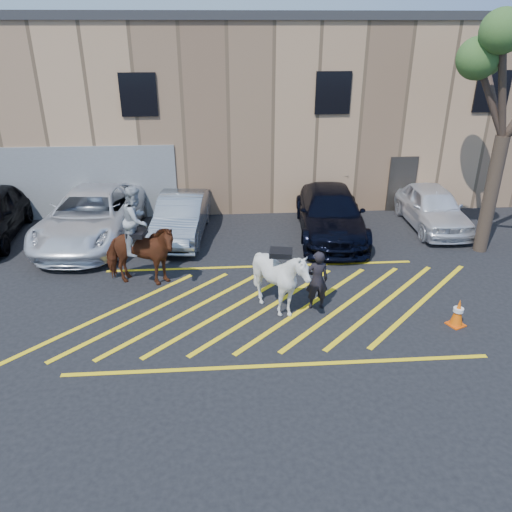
{
  "coord_description": "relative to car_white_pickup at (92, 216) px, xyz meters",
  "views": [
    {
      "loc": [
        -1.18,
        -11.73,
        6.87
      ],
      "look_at": [
        -0.31,
        0.2,
        1.3
      ],
      "focal_mm": 35.0,
      "sensor_mm": 36.0,
      "label": 1
    }
  ],
  "objects": [
    {
      "name": "car_white_suv",
      "position": [
        12.25,
        0.3,
        -0.1
      ],
      "size": [
        1.87,
        4.48,
        1.52
      ],
      "primitive_type": "imported",
      "rotation": [
        0.0,
        0.0,
        -0.02
      ],
      "color": "white",
      "rests_on": "ground"
    },
    {
      "name": "handler",
      "position": [
        6.93,
        -5.24,
        -0.04
      ],
      "size": [
        0.61,
        0.41,
        1.64
      ],
      "primitive_type": "imported",
      "rotation": [
        0.0,
        0.0,
        3.17
      ],
      "color": "black",
      "rests_on": "ground"
    },
    {
      "name": "car_silver_sedan",
      "position": [
        3.08,
        0.0,
        -0.12
      ],
      "size": [
        2.01,
        4.63,
        1.48
      ],
      "primitive_type": "imported",
      "rotation": [
        0.0,
        0.0,
        -0.1
      ],
      "color": "gray",
      "rests_on": "ground"
    },
    {
      "name": "hatching_zone",
      "position": [
        5.68,
        -5.17,
        -0.85
      ],
      "size": [
        12.6,
        5.12,
        0.01
      ],
      "color": "yellow",
      "rests_on": "ground"
    },
    {
      "name": "car_white_pickup",
      "position": [
        0.0,
        0.0,
        0.0
      ],
      "size": [
        3.32,
        6.36,
        1.71
      ],
      "primitive_type": "imported",
      "rotation": [
        0.0,
        0.0,
        -0.08
      ],
      "color": "white",
      "rests_on": "ground"
    },
    {
      "name": "car_blue_suv",
      "position": [
        8.35,
        -0.17,
        -0.06
      ],
      "size": [
        2.72,
        5.67,
        1.59
      ],
      "primitive_type": "imported",
      "rotation": [
        0.0,
        0.0,
        -0.09
      ],
      "color": "black",
      "rests_on": "ground"
    },
    {
      "name": "warehouse",
      "position": [
        5.66,
        7.12,
        2.8
      ],
      "size": [
        32.42,
        10.2,
        7.3
      ],
      "color": "tan",
      "rests_on": "ground"
    },
    {
      "name": "traffic_cone",
      "position": [
        10.29,
        -6.36,
        -0.49
      ],
      "size": [
        0.5,
        0.5,
        0.73
      ],
      "color": "#DF4A09",
      "rests_on": "ground"
    },
    {
      "name": "ground",
      "position": [
        5.68,
        -4.87,
        -0.86
      ],
      "size": [
        90.0,
        90.0,
        0.0
      ],
      "primitive_type": "plane",
      "color": "black",
      "rests_on": "ground"
    },
    {
      "name": "mounted_bay",
      "position": [
        2.14,
        -3.57,
        0.33
      ],
      "size": [
        2.39,
        1.45,
        2.94
      ],
      "color": "#5E2716",
      "rests_on": "ground"
    },
    {
      "name": "saddled_white",
      "position": [
        5.94,
        -5.41,
        0.11
      ],
      "size": [
        1.82,
        1.98,
        1.92
      ],
      "color": "silver",
      "rests_on": "ground"
    }
  ]
}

